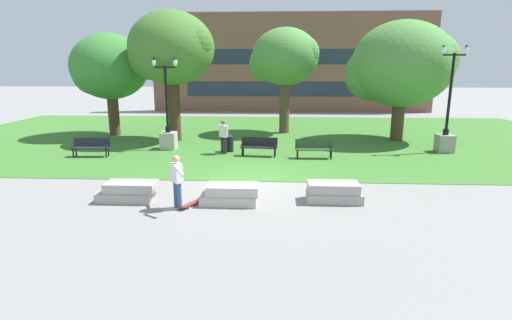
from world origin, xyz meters
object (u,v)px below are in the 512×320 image
at_px(park_bench_near_left, 91,146).
at_px(park_bench_far_left, 259,145).
at_px(person_bystander_near_lawn, 223,135).
at_px(person_skateboarder, 177,179).
at_px(lamp_post_left, 168,131).
at_px(concrete_block_right, 334,192).
at_px(lamp_post_center, 446,131).
at_px(skateboard, 191,204).
at_px(concrete_block_left, 231,195).
at_px(concrete_block_center, 129,192).
at_px(trash_bin, 229,142).
at_px(park_bench_near_right, 314,147).

distance_m(park_bench_near_left, park_bench_far_left, 8.25).
bearing_deg(person_bystander_near_lawn, park_bench_far_left, -11.48).
distance_m(person_skateboarder, lamp_post_left, 9.42).
height_order(concrete_block_right, lamp_post_center, lamp_post_center).
bearing_deg(skateboard, concrete_block_left, 14.29).
bearing_deg(person_bystander_near_lawn, concrete_block_left, -80.76).
relative_size(person_skateboarder, park_bench_far_left, 0.93).
distance_m(concrete_block_center, park_bench_far_left, 8.02).
relative_size(skateboard, trash_bin, 1.04).
bearing_deg(park_bench_near_left, concrete_block_center, -56.55).
distance_m(concrete_block_center, concrete_block_right, 6.80).
relative_size(concrete_block_right, lamp_post_center, 0.34).
relative_size(lamp_post_center, person_bystander_near_lawn, 3.14).
height_order(concrete_block_center, park_bench_far_left, park_bench_far_left).
bearing_deg(trash_bin, concrete_block_right, -59.95).
bearing_deg(person_bystander_near_lawn, person_skateboarder, -92.83).
distance_m(person_skateboarder, park_bench_near_right, 8.74).
xyz_separation_m(concrete_block_right, lamp_post_center, (6.76, 8.04, 0.79)).
bearing_deg(skateboard, park_bench_near_right, 57.26).
distance_m(park_bench_near_right, person_bystander_near_lawn, 4.57).
relative_size(concrete_block_left, park_bench_near_right, 1.03).
distance_m(concrete_block_center, skateboard, 2.24).
xyz_separation_m(person_skateboarder, park_bench_near_right, (4.88, 7.24, -0.44)).
height_order(concrete_block_left, skateboard, concrete_block_left).
bearing_deg(skateboard, concrete_block_center, 168.60).
relative_size(person_skateboarder, lamp_post_center, 0.32).
bearing_deg(lamp_post_center, trash_bin, -177.59).
xyz_separation_m(skateboard, person_bystander_near_lawn, (0.03, 7.74, 0.90)).
bearing_deg(park_bench_near_left, lamp_post_center, 6.27).
bearing_deg(lamp_post_center, person_skateboarder, -142.58).
bearing_deg(park_bench_far_left, concrete_block_left, -94.87).
bearing_deg(lamp_post_left, person_bystander_near_lawn, -18.73).
xyz_separation_m(park_bench_far_left, trash_bin, (-1.61, 0.91, -0.04)).
bearing_deg(trash_bin, park_bench_near_right, -16.55).
xyz_separation_m(park_bench_near_left, trash_bin, (6.62, 1.48, -0.04)).
bearing_deg(lamp_post_center, concrete_block_center, -148.46).
height_order(concrete_block_right, lamp_post_left, lamp_post_left).
bearing_deg(trash_bin, person_skateboarder, -93.99).
distance_m(concrete_block_right, park_bench_far_left, 7.22).
xyz_separation_m(concrete_block_left, park_bench_near_right, (3.28, 6.70, 0.23)).
bearing_deg(concrete_block_left, person_bystander_near_lawn, 99.24).
distance_m(skateboard, park_bench_near_right, 8.35).
relative_size(park_bench_near_right, park_bench_far_left, 0.98).
bearing_deg(trash_bin, park_bench_far_left, -29.56).
height_order(concrete_block_center, park_bench_near_left, park_bench_near_left).
height_order(skateboard, lamp_post_left, lamp_post_left).
distance_m(skateboard, trash_bin, 8.30).
height_order(park_bench_near_right, park_bench_far_left, same).
bearing_deg(park_bench_far_left, park_bench_near_left, -176.05).
height_order(concrete_block_center, concrete_block_right, same).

